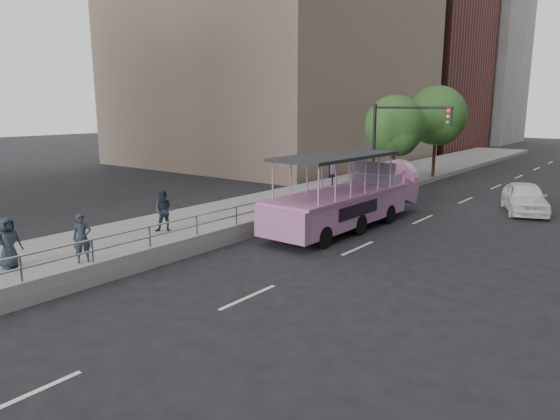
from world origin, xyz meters
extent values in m
plane|color=black|center=(0.00, 0.00, 0.00)|extent=(160.00, 160.00, 0.00)
cube|color=gray|center=(-5.75, 10.00, 0.15)|extent=(5.50, 80.00, 0.30)
cube|color=#999994|center=(-3.12, 2.00, 0.48)|extent=(0.24, 30.00, 0.36)
cylinder|color=#B0B0B4|center=(-3.12, -6.00, 1.01)|extent=(0.07, 0.07, 0.70)
cylinder|color=#B0B0B4|center=(-3.12, -4.00, 1.01)|extent=(0.07, 0.07, 0.70)
cylinder|color=#B0B0B4|center=(-3.12, -2.00, 1.01)|extent=(0.07, 0.07, 0.70)
cylinder|color=#B0B0B4|center=(-3.12, 0.00, 1.01)|extent=(0.07, 0.07, 0.70)
cylinder|color=#B0B0B4|center=(-3.12, 2.00, 1.01)|extent=(0.07, 0.07, 0.70)
cylinder|color=#B0B0B4|center=(-3.12, 4.00, 1.01)|extent=(0.07, 0.07, 0.70)
cylinder|color=#B0B0B4|center=(-3.12, 6.00, 1.01)|extent=(0.07, 0.07, 0.70)
cylinder|color=#B0B0B4|center=(-3.12, 8.00, 1.01)|extent=(0.07, 0.07, 0.70)
cylinder|color=#B0B0B4|center=(-3.12, 10.00, 1.01)|extent=(0.07, 0.07, 0.70)
cylinder|color=#B0B0B4|center=(-3.12, 12.00, 1.01)|extent=(0.07, 0.07, 0.70)
cylinder|color=#B0B0B4|center=(-3.12, 2.00, 1.01)|extent=(0.06, 22.00, 0.06)
cylinder|color=#B0B0B4|center=(-3.12, 2.00, 1.34)|extent=(0.06, 22.00, 0.06)
cylinder|color=black|center=(-2.04, 3.27, 0.41)|extent=(0.33, 0.83, 0.82)
cylinder|color=black|center=(-0.03, 3.24, 0.41)|extent=(0.33, 0.83, 0.82)
cylinder|color=black|center=(-2.00, 5.83, 0.41)|extent=(0.33, 0.83, 0.82)
cylinder|color=black|center=(0.01, 5.80, 0.41)|extent=(0.33, 0.83, 0.82)
cylinder|color=black|center=(-1.96, 8.39, 0.41)|extent=(0.33, 0.83, 0.82)
cylinder|color=black|center=(0.05, 8.36, 0.41)|extent=(0.33, 0.83, 0.82)
cube|color=#BD78A5|center=(-0.99, 6.00, 0.94)|extent=(2.40, 7.53, 1.14)
cube|color=#BD78A5|center=(-0.92, 10.39, 1.17)|extent=(2.27, 1.98, 1.43)
cylinder|color=#BD78A5|center=(-0.91, 11.16, 1.44)|extent=(2.16, 0.67, 2.15)
cube|color=#A96296|center=(-1.05, 2.12, 0.94)|extent=(2.29, 0.36, 1.14)
cube|color=#A96296|center=(-0.99, 6.00, 1.56)|extent=(2.52, 7.81, 0.11)
cube|color=black|center=(-1.00, 5.63, 3.10)|extent=(2.52, 6.07, 0.13)
cube|color=#86959F|center=(-0.95, 8.79, 2.12)|extent=(2.11, 0.23, 0.96)
cube|color=#BD78A5|center=(-0.94, 9.20, 1.85)|extent=(2.03, 0.95, 0.46)
imported|color=white|center=(4.27, 14.43, 0.74)|extent=(3.21, 4.66, 1.47)
imported|color=#252D36|center=(-4.46, -3.50, 1.06)|extent=(0.57, 0.66, 1.52)
imported|color=#252D36|center=(-5.53, 0.56, 1.11)|extent=(1.00, 0.97, 1.62)
imported|color=#252D36|center=(-5.70, -5.15, 1.07)|extent=(0.54, 0.78, 1.55)
cylinder|color=black|center=(-2.90, 8.43, 1.19)|extent=(0.08, 0.08, 2.38)
cube|color=#0B2151|center=(-2.90, 8.43, 2.19)|extent=(0.06, 0.59, 0.86)
cube|color=white|center=(-2.87, 8.43, 2.19)|extent=(0.03, 0.38, 0.52)
cylinder|color=black|center=(-2.90, 12.50, 2.60)|extent=(0.18, 0.18, 5.20)
cylinder|color=black|center=(-0.90, 12.50, 5.00)|extent=(4.20, 0.12, 0.12)
cube|color=black|center=(1.00, 12.50, 4.55)|extent=(0.28, 0.22, 0.85)
sphere|color=red|center=(1.00, 12.37, 4.85)|extent=(0.16, 0.16, 0.16)
cylinder|color=#322017|center=(-3.40, 16.00, 1.54)|extent=(0.22, 0.22, 3.08)
sphere|color=#2F5A24|center=(-3.40, 16.00, 3.96)|extent=(3.52, 3.52, 3.52)
sphere|color=#2F5A24|center=(-3.00, 15.70, 3.41)|extent=(2.42, 2.42, 2.42)
cylinder|color=#322017|center=(-3.20, 22.00, 1.74)|extent=(0.22, 0.22, 3.47)
sphere|color=#2F5A24|center=(-3.20, 22.00, 4.46)|extent=(3.97, 3.97, 3.97)
sphere|color=#2F5A24|center=(-2.80, 21.70, 3.84)|extent=(2.73, 2.73, 2.73)
cube|color=brown|center=(-18.00, 48.00, 13.00)|extent=(18.00, 16.00, 26.00)
cube|color=gray|center=(-16.00, 64.00, 10.00)|extent=(16.00, 14.00, 20.00)
camera|label=1|loc=(9.46, -11.47, 5.03)|focal=32.00mm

